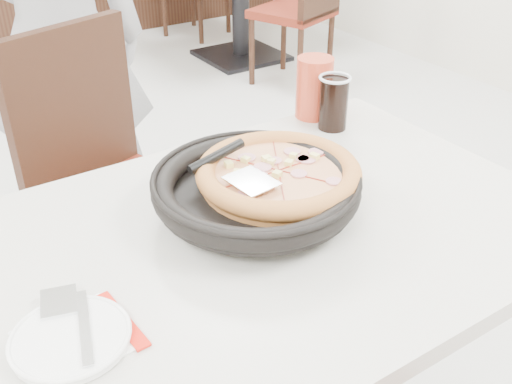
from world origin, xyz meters
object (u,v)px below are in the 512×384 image
pizza_pan (256,195)px  pizza (278,180)px  chair_far (125,196)px  bg_table_right (241,5)px  main_table (259,366)px  cola_glass (333,104)px  diner_person (59,38)px  red_cup (314,88)px  side_plate (71,339)px  bg_chair_right_near (293,8)px

pizza_pan → pizza: bearing=1.4°
chair_far → bg_table_right: 2.72m
pizza → bg_table_right: (1.63, 2.75, -0.44)m
main_table → pizza: pizza is taller
cola_glass → pizza_pan: bearing=-149.1°
pizza → main_table: bearing=-147.2°
diner_person → main_table: bearing=109.1°
pizza → diner_person: diner_person is taller
pizza → red_cup: bearing=43.1°
side_plate → bg_chair_right_near: bearing=47.4°
cola_glass → diner_person: bearing=112.3°
main_table → pizza_pan: pizza_pan is taller
pizza_pan → red_cup: size_ratio=2.41×
pizza_pan → red_cup: 0.51m
pizza → cola_glass: cola_glass is taller
chair_far → diner_person: bearing=-112.4°
bg_chair_right_near → bg_table_right: bearing=70.0°
pizza → side_plate: pizza is taller
chair_far → pizza: (0.10, -0.65, 0.34)m
pizza → bg_table_right: 3.23m
red_cup → bg_table_right: red_cup is taller
side_plate → diner_person: diner_person is taller
side_plate → cola_glass: size_ratio=1.37×
red_cup → chair_far: bearing=142.6°
side_plate → red_cup: size_ratio=1.11×
red_cup → side_plate: bearing=-150.5°
chair_far → diner_person: 0.64m
cola_glass → pizza: bearing=-145.3°
chair_far → bg_table_right: chair_far is taller
main_table → diner_person: bearing=89.4°
pizza → red_cup: (0.34, 0.32, 0.02)m
bg_chair_right_near → main_table: bearing=-148.2°
side_plate → bg_table_right: bearing=54.0°
chair_far → cola_glass: bearing=116.7°
chair_far → bg_chair_right_near: size_ratio=1.00×
chair_far → pizza_pan: bearing=74.7°
chair_far → pizza: 0.74m
main_table → red_cup: 0.72m
chair_far → bg_chair_right_near: (1.73, 1.50, 0.00)m
main_table → chair_far: 0.71m
diner_person → bg_chair_right_near: bearing=-130.9°
red_cup → bg_table_right: 2.79m
pizza_pan → bg_table_right: 3.25m
pizza → cola_glass: bearing=34.7°
pizza_pan → bg_table_right: size_ratio=0.32×
pizza_pan → diner_person: diner_person is taller
pizza_pan → side_plate: bearing=-161.3°
side_plate → cola_glass: bearing=24.8°
chair_far → pizza: chair_far is taller
pizza → bg_chair_right_near: (1.63, 2.15, -0.34)m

